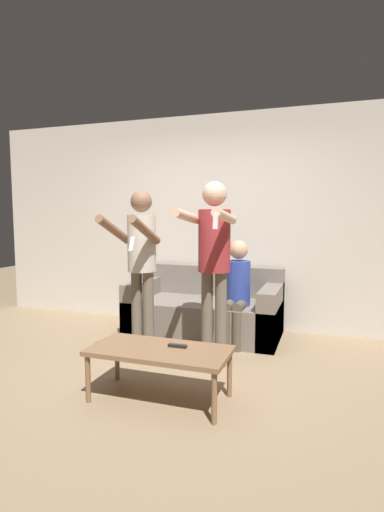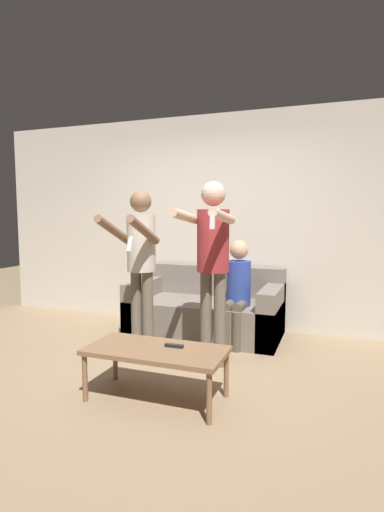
{
  "view_description": "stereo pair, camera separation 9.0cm",
  "coord_description": "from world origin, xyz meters",
  "px_view_note": "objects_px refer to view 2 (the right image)",
  "views": [
    {
      "loc": [
        1.42,
        -3.07,
        1.43
      ],
      "look_at": [
        0.04,
        0.94,
        0.99
      ],
      "focal_mm": 28.0,
      "sensor_mm": 36.0,
      "label": 1
    },
    {
      "loc": [
        1.5,
        -3.04,
        1.43
      ],
      "look_at": [
        0.04,
        0.94,
        0.99
      ],
      "focal_mm": 28.0,
      "sensor_mm": 36.0,
      "label": 2
    }
  ],
  "objects_px": {
    "couch": "(206,312)",
    "person_standing_left": "(140,256)",
    "person_seated": "(237,288)",
    "person_standing_right": "(212,252)",
    "remote_on_table": "(174,346)",
    "coffee_table": "(156,353)"
  },
  "relations": [
    {
      "from": "person_standing_left",
      "to": "person_standing_right",
      "type": "height_order",
      "value": "person_standing_right"
    },
    {
      "from": "person_standing_left",
      "to": "remote_on_table",
      "type": "relative_size",
      "value": 11.06
    },
    {
      "from": "person_standing_left",
      "to": "coffee_table",
      "type": "xyz_separation_m",
      "value": [
        0.55,
        -0.81,
        -0.66
      ]
    },
    {
      "from": "remote_on_table",
      "to": "couch",
      "type": "bearing_deg",
      "value": 99.85
    },
    {
      "from": "person_standing_left",
      "to": "person_seated",
      "type": "distance_m",
      "value": 1.16
    },
    {
      "from": "person_seated",
      "to": "coffee_table",
      "type": "distance_m",
      "value": 1.59
    },
    {
      "from": "person_standing_left",
      "to": "remote_on_table",
      "type": "bearing_deg",
      "value": -47.85
    },
    {
      "from": "person_standing_right",
      "to": "remote_on_table",
      "type": "bearing_deg",
      "value": -96.09
    },
    {
      "from": "coffee_table",
      "to": "person_standing_right",
      "type": "bearing_deg",
      "value": 76.09
    },
    {
      "from": "person_standing_left",
      "to": "coffee_table",
      "type": "bearing_deg",
      "value": -55.87
    },
    {
      "from": "coffee_table",
      "to": "person_standing_left",
      "type": "bearing_deg",
      "value": 124.13
    },
    {
      "from": "couch",
      "to": "person_standing_left",
      "type": "relative_size",
      "value": 1.07
    },
    {
      "from": "couch",
      "to": "remote_on_table",
      "type": "bearing_deg",
      "value": -80.15
    },
    {
      "from": "couch",
      "to": "person_standing_left",
      "type": "xyz_separation_m",
      "value": [
        -0.37,
        -0.96,
        0.75
      ]
    },
    {
      "from": "person_seated",
      "to": "coffee_table",
      "type": "height_order",
      "value": "person_seated"
    },
    {
      "from": "couch",
      "to": "person_seated",
      "type": "distance_m",
      "value": 0.6
    },
    {
      "from": "person_seated",
      "to": "remote_on_table",
      "type": "bearing_deg",
      "value": -95.38
    },
    {
      "from": "person_standing_left",
      "to": "person_seated",
      "type": "relative_size",
      "value": 1.45
    },
    {
      "from": "person_seated",
      "to": "remote_on_table",
      "type": "xyz_separation_m",
      "value": [
        -0.14,
        -1.47,
        -0.21
      ]
    },
    {
      "from": "person_seated",
      "to": "remote_on_table",
      "type": "height_order",
      "value": "person_seated"
    },
    {
      "from": "remote_on_table",
      "to": "person_standing_right",
      "type": "bearing_deg",
      "value": 83.91
    },
    {
      "from": "coffee_table",
      "to": "remote_on_table",
      "type": "xyz_separation_m",
      "value": [
        0.12,
        0.07,
        0.05
      ]
    }
  ]
}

